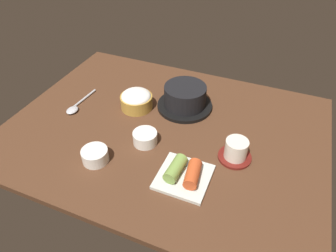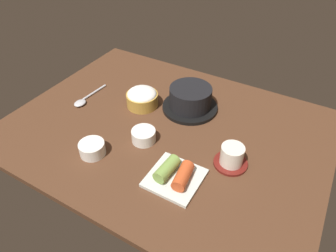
% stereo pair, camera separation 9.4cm
% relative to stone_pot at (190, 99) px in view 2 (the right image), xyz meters
% --- Properties ---
extents(dining_table, '(1.00, 0.76, 0.02)m').
position_rel_stone_pot_xyz_m(dining_table, '(-0.02, -0.13, -0.05)').
color(dining_table, '#4C2D1C').
rests_on(dining_table, ground).
extents(stone_pot, '(0.19, 0.19, 0.08)m').
position_rel_stone_pot_xyz_m(stone_pot, '(0.00, 0.00, 0.00)').
color(stone_pot, black).
rests_on(stone_pot, dining_table).
extents(rice_bowl, '(0.11, 0.11, 0.07)m').
position_rel_stone_pot_xyz_m(rice_bowl, '(-0.15, -0.07, -0.01)').
color(rice_bowl, '#B78C38').
rests_on(rice_bowl, dining_table).
extents(tea_cup_with_saucer, '(0.10, 0.10, 0.06)m').
position_rel_stone_pot_xyz_m(tea_cup_with_saucer, '(0.22, -0.18, -0.01)').
color(tea_cup_with_saucer, maroon).
rests_on(tea_cup_with_saucer, dining_table).
extents(banchan_cup_center, '(0.07, 0.07, 0.04)m').
position_rel_stone_pot_xyz_m(banchan_cup_center, '(-0.05, -0.22, -0.02)').
color(banchan_cup_center, white).
rests_on(banchan_cup_center, dining_table).
extents(kimchi_plate, '(0.14, 0.14, 0.05)m').
position_rel_stone_pot_xyz_m(kimchi_plate, '(0.11, -0.31, -0.02)').
color(kimchi_plate, silver).
rests_on(kimchi_plate, dining_table).
extents(side_bowl_near, '(0.08, 0.08, 0.04)m').
position_rel_stone_pot_xyz_m(side_bowl_near, '(-0.15, -0.34, -0.02)').
color(side_bowl_near, white).
rests_on(side_bowl_near, dining_table).
extents(spoon, '(0.04, 0.16, 0.01)m').
position_rel_stone_pot_xyz_m(spoon, '(-0.35, -0.15, -0.03)').
color(spoon, '#B7B7BC').
rests_on(spoon, dining_table).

